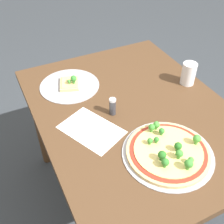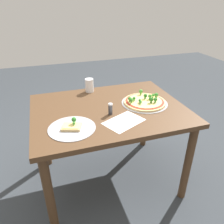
{
  "view_description": "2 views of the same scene",
  "coord_description": "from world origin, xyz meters",
  "px_view_note": "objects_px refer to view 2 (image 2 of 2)",
  "views": [
    {
      "loc": [
        0.86,
        -0.53,
        1.58
      ],
      "look_at": [
        -0.01,
        -0.11,
        0.75
      ],
      "focal_mm": 45.0,
      "sensor_mm": 36.0,
      "label": 1
    },
    {
      "loc": [
        -0.43,
        -1.42,
        1.49
      ],
      "look_at": [
        -0.01,
        -0.11,
        0.75
      ],
      "focal_mm": 35.0,
      "sensor_mm": 36.0,
      "label": 2
    }
  ],
  "objects_px": {
    "drinking_cup": "(89,85)",
    "condiment_shaker": "(110,109)",
    "pizza_tray_slice": "(72,127)",
    "pizza_tray_whole": "(145,101)",
    "dining_table": "(109,119)"
  },
  "relations": [
    {
      "from": "pizza_tray_whole",
      "to": "condiment_shaker",
      "type": "xyz_separation_m",
      "value": [
        -0.32,
        -0.09,
        0.03
      ]
    },
    {
      "from": "pizza_tray_whole",
      "to": "drinking_cup",
      "type": "xyz_separation_m",
      "value": [
        -0.36,
        0.37,
        0.04
      ]
    },
    {
      "from": "drinking_cup",
      "to": "condiment_shaker",
      "type": "relative_size",
      "value": 1.37
    },
    {
      "from": "pizza_tray_whole",
      "to": "drinking_cup",
      "type": "distance_m",
      "value": 0.52
    },
    {
      "from": "pizza_tray_slice",
      "to": "condiment_shaker",
      "type": "height_order",
      "value": "condiment_shaker"
    },
    {
      "from": "dining_table",
      "to": "pizza_tray_whole",
      "type": "height_order",
      "value": "pizza_tray_whole"
    },
    {
      "from": "dining_table",
      "to": "condiment_shaker",
      "type": "xyz_separation_m",
      "value": [
        -0.02,
        -0.1,
        0.14
      ]
    },
    {
      "from": "dining_table",
      "to": "pizza_tray_whole",
      "type": "distance_m",
      "value": 0.32
    },
    {
      "from": "pizza_tray_whole",
      "to": "drinking_cup",
      "type": "bearing_deg",
      "value": 134.7
    },
    {
      "from": "pizza_tray_whole",
      "to": "drinking_cup",
      "type": "relative_size",
      "value": 3.1
    },
    {
      "from": "pizza_tray_whole",
      "to": "pizza_tray_slice",
      "type": "xyz_separation_m",
      "value": [
        -0.61,
        -0.2,
        -0.01
      ]
    },
    {
      "from": "dining_table",
      "to": "condiment_shaker",
      "type": "height_order",
      "value": "condiment_shaker"
    },
    {
      "from": "pizza_tray_whole",
      "to": "condiment_shaker",
      "type": "relative_size",
      "value": 4.26
    },
    {
      "from": "pizza_tray_whole",
      "to": "pizza_tray_slice",
      "type": "relative_size",
      "value": 1.18
    },
    {
      "from": "dining_table",
      "to": "drinking_cup",
      "type": "distance_m",
      "value": 0.4
    }
  ]
}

